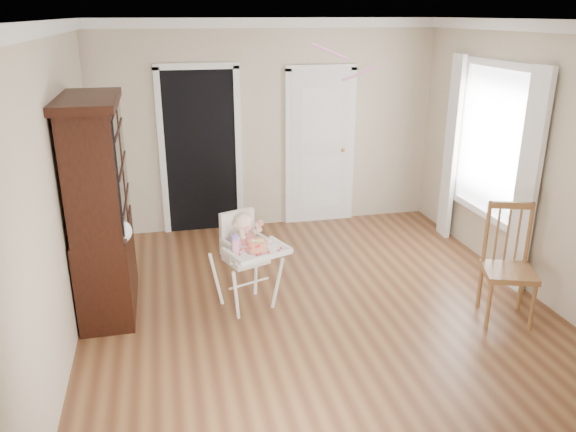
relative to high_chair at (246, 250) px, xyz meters
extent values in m
plane|color=brown|center=(0.67, -0.24, -0.60)|extent=(5.00, 5.00, 0.00)
plane|color=white|center=(0.67, -0.24, 2.10)|extent=(5.00, 5.00, 0.00)
plane|color=beige|center=(0.67, 2.26, 0.75)|extent=(4.50, 0.00, 4.50)
plane|color=beige|center=(-1.58, -0.24, 0.75)|extent=(0.00, 5.00, 5.00)
plane|color=beige|center=(2.92, -0.24, 0.75)|extent=(0.00, 5.00, 5.00)
cube|color=black|center=(-0.23, 2.24, 0.45)|extent=(0.90, 0.03, 2.10)
cube|color=white|center=(-0.72, 2.24, 0.45)|extent=(0.08, 0.05, 2.18)
cube|color=white|center=(0.26, 2.24, 0.45)|extent=(0.08, 0.05, 2.18)
cube|color=white|center=(-0.23, 2.24, 1.54)|extent=(1.06, 0.05, 0.08)
cube|color=white|center=(1.37, 2.23, 0.42)|extent=(0.80, 0.05, 2.05)
cube|color=white|center=(0.93, 2.24, 0.42)|extent=(0.08, 0.05, 2.13)
cube|color=white|center=(1.81, 2.24, 0.42)|extent=(0.08, 0.05, 2.13)
sphere|color=gold|center=(1.69, 2.20, 0.40)|extent=(0.06, 0.06, 0.06)
cube|color=white|center=(2.90, 0.56, 0.80)|extent=(0.02, 1.20, 1.60)
cube|color=white|center=(2.88, 0.56, 1.64)|extent=(0.06, 1.36, 0.08)
cube|color=white|center=(2.82, -0.22, 0.55)|extent=(0.08, 0.28, 2.30)
cube|color=white|center=(2.82, 1.34, 0.55)|extent=(0.08, 0.28, 2.30)
cylinder|color=white|center=(-0.14, -0.27, -0.34)|extent=(0.09, 0.14, 0.57)
cylinder|color=white|center=(0.28, -0.11, -0.34)|extent=(0.14, 0.09, 0.57)
cylinder|color=white|center=(-0.29, 0.12, -0.34)|extent=(0.14, 0.09, 0.57)
cylinder|color=white|center=(0.14, 0.28, -0.34)|extent=(0.09, 0.14, 0.57)
cylinder|color=white|center=(0.01, -0.04, -0.34)|extent=(0.42, 0.17, 0.02)
cube|color=beige|center=(0.00, 0.01, -0.08)|extent=(0.46, 0.44, 0.08)
cube|color=beige|center=(-0.17, -0.06, 0.03)|extent=(0.15, 0.32, 0.17)
cube|color=beige|center=(0.17, 0.07, 0.03)|extent=(0.15, 0.32, 0.17)
cube|color=beige|center=(-0.06, 0.16, 0.14)|extent=(0.36, 0.18, 0.42)
cube|color=white|center=(0.08, -0.21, 0.06)|extent=(0.63, 0.54, 0.03)
cube|color=white|center=(0.14, -0.38, 0.08)|extent=(0.51, 0.21, 0.04)
ellipsoid|color=beige|center=(-0.01, 0.03, 0.06)|extent=(0.25, 0.23, 0.26)
sphere|color=beige|center=(-0.01, 0.03, 0.27)|extent=(0.23, 0.23, 0.18)
sphere|color=red|center=(0.01, -0.02, 0.11)|extent=(0.13, 0.13, 0.13)
sphere|color=red|center=(-0.01, -0.05, 0.22)|extent=(0.07, 0.07, 0.07)
sphere|color=red|center=(0.15, 0.01, 0.26)|extent=(0.06, 0.06, 0.06)
cylinder|color=silver|center=(0.07, -0.22, 0.08)|extent=(0.23, 0.23, 0.01)
cylinder|color=red|center=(0.07, -0.22, 0.13)|extent=(0.17, 0.17, 0.10)
cylinder|color=#F2E08C|center=(0.10, -0.23, 0.17)|extent=(0.08, 0.08, 0.02)
cylinder|color=pink|center=(-0.12, -0.18, 0.14)|extent=(0.07, 0.07, 0.12)
cylinder|color=#9271C7|center=(-0.12, -0.18, 0.21)|extent=(0.08, 0.08, 0.03)
cone|color=#9271C7|center=(-0.12, -0.18, 0.25)|extent=(0.03, 0.03, 0.04)
cube|color=black|center=(-1.32, 0.30, -0.17)|extent=(0.48, 1.15, 0.86)
cube|color=black|center=(-1.32, 0.30, 0.83)|extent=(0.44, 1.15, 1.15)
cube|color=black|center=(-1.09, 0.01, 0.83)|extent=(0.02, 0.50, 1.01)
cube|color=black|center=(-1.09, 0.58, 0.83)|extent=(0.02, 0.50, 1.01)
cube|color=black|center=(-1.32, 0.30, 1.43)|extent=(0.52, 1.23, 0.08)
ellipsoid|color=white|center=(-1.13, -0.04, 0.31)|extent=(0.19, 0.15, 0.21)
cube|color=brown|center=(2.35, -0.78, -0.12)|extent=(0.57, 0.57, 0.05)
cylinder|color=brown|center=(2.10, -0.90, -0.36)|extent=(0.04, 0.04, 0.48)
cylinder|color=brown|center=(2.46, -1.03, -0.36)|extent=(0.04, 0.04, 0.48)
cylinder|color=brown|center=(2.23, -0.54, -0.36)|extent=(0.04, 0.04, 0.48)
cylinder|color=brown|center=(2.59, -0.66, -0.36)|extent=(0.04, 0.04, 0.48)
cylinder|color=brown|center=(2.23, -0.53, 0.19)|extent=(0.04, 0.04, 0.62)
cylinder|color=brown|center=(2.60, -0.65, 0.19)|extent=(0.04, 0.04, 0.62)
cube|color=brown|center=(2.41, -0.59, 0.47)|extent=(0.40, 0.17, 0.06)
camera|label=1|loc=(-0.71, -4.93, 2.15)|focal=35.00mm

